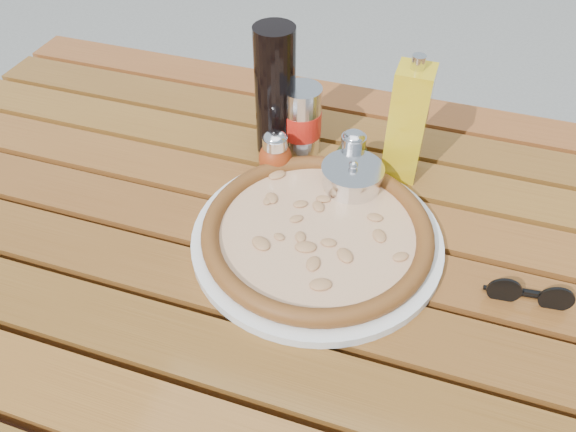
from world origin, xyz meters
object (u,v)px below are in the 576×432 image
(dark_bottle, at_px, (275,92))
(oregano_shaker, at_px, (352,154))
(plate, at_px, (317,239))
(parmesan_tin, at_px, (352,182))
(pizza, at_px, (317,231))
(soda_can, at_px, (301,120))
(pepper_shaker, at_px, (275,154))
(table, at_px, (284,274))
(olive_oil_cruet, at_px, (408,123))
(sunglasses, at_px, (529,294))

(dark_bottle, bearing_deg, oregano_shaker, -10.53)
(plate, distance_m, dark_bottle, 0.26)
(parmesan_tin, bearing_deg, dark_bottle, 150.81)
(pizza, relative_size, soda_can, 3.42)
(pizza, relative_size, pepper_shaker, 5.01)
(pizza, distance_m, parmesan_tin, 0.11)
(table, xyz_separation_m, dark_bottle, (-0.08, 0.21, 0.19))
(pizza, bearing_deg, olive_oil_cruet, 66.55)
(sunglasses, bearing_deg, soda_can, 144.03)
(pepper_shaker, height_order, soda_can, soda_can)
(parmesan_tin, height_order, sunglasses, parmesan_tin)
(plate, bearing_deg, table, -167.07)
(dark_bottle, distance_m, sunglasses, 0.48)
(dark_bottle, xyz_separation_m, sunglasses, (0.42, -0.21, -0.09))
(sunglasses, bearing_deg, oregano_shaker, 140.80)
(oregano_shaker, xyz_separation_m, sunglasses, (0.28, -0.19, -0.02))
(pepper_shaker, bearing_deg, olive_oil_cruet, 18.90)
(plate, distance_m, parmesan_tin, 0.12)
(oregano_shaker, bearing_deg, parmesan_tin, -77.03)
(olive_oil_cruet, relative_size, sunglasses, 1.91)
(table, bearing_deg, olive_oil_cruet, 57.50)
(plate, relative_size, olive_oil_cruet, 1.71)
(soda_can, bearing_deg, oregano_shaker, -19.94)
(pepper_shaker, relative_size, dark_bottle, 0.37)
(plate, relative_size, pizza, 0.88)
(oregano_shaker, bearing_deg, soda_can, 160.06)
(olive_oil_cruet, bearing_deg, parmesan_tin, -126.22)
(pepper_shaker, bearing_deg, sunglasses, -20.34)
(pepper_shaker, bearing_deg, soda_can, 75.29)
(oregano_shaker, bearing_deg, pepper_shaker, -160.88)
(olive_oil_cruet, height_order, parmesan_tin, olive_oil_cruet)
(dark_bottle, relative_size, parmesan_tin, 2.12)
(plate, distance_m, sunglasses, 0.29)
(oregano_shaker, relative_size, olive_oil_cruet, 0.39)
(pepper_shaker, distance_m, olive_oil_cruet, 0.21)
(plate, bearing_deg, olive_oil_cruet, 66.55)
(sunglasses, bearing_deg, plate, 171.12)
(sunglasses, bearing_deg, pizza, 171.12)
(oregano_shaker, bearing_deg, sunglasses, -33.80)
(table, bearing_deg, soda_can, 100.82)
(pepper_shaker, distance_m, soda_can, 0.08)
(parmesan_tin, bearing_deg, olive_oil_cruet, 53.78)
(table, distance_m, oregano_shaker, 0.22)
(plate, relative_size, dark_bottle, 1.64)
(pizza, height_order, oregano_shaker, oregano_shaker)
(plate, relative_size, sunglasses, 3.27)
(dark_bottle, relative_size, soda_can, 1.83)
(pepper_shaker, bearing_deg, pizza, -50.28)
(soda_can, height_order, olive_oil_cruet, olive_oil_cruet)
(olive_oil_cruet, height_order, sunglasses, olive_oil_cruet)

